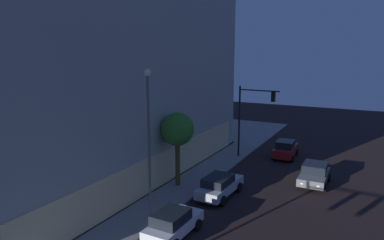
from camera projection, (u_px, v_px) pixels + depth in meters
modern_building at (30, 45)px, 31.91m from camera, size 30.06×28.59×21.90m
traffic_light_far_corner at (251, 111)px, 33.47m from camera, size 0.50×3.98×6.96m
street_lamp_sidewalk at (149, 128)px, 20.92m from camera, size 0.44×0.44×9.14m
sidewalk_tree at (177, 130)px, 26.44m from camera, size 2.53×2.53×5.69m
car_white at (173, 223)px, 19.74m from camera, size 4.09×2.02×1.57m
car_silver at (219, 185)px, 25.30m from camera, size 4.69×2.16×1.58m
car_grey at (314, 174)px, 27.75m from camera, size 4.11×2.23×1.61m
car_red at (285, 149)px, 34.84m from camera, size 4.29×2.16×1.73m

